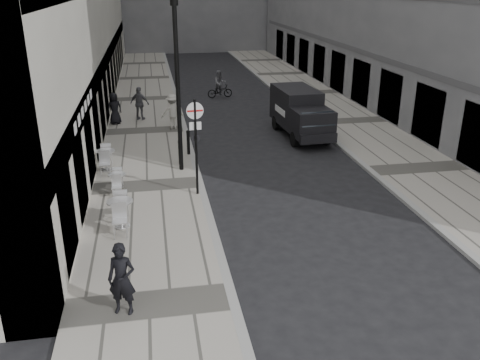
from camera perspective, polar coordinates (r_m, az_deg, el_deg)
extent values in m
cube|color=gray|center=(26.72, -10.49, 5.40)|extent=(4.00, 60.00, 0.12)
cube|color=gray|center=(28.76, 12.09, 6.43)|extent=(4.00, 60.00, 0.12)
imported|color=black|center=(12.05, -13.14, -10.79)|extent=(0.74, 0.59, 1.77)
cylinder|color=black|center=(17.86, -4.95, 3.59)|extent=(0.09, 0.09, 3.46)
cylinder|color=white|center=(17.50, -5.09, 7.76)|extent=(0.59, 0.09, 0.59)
cube|color=#B21414|center=(17.48, -5.08, 7.74)|extent=(0.54, 0.06, 0.06)
cube|color=white|center=(17.67, -5.04, 6.07)|extent=(0.42, 0.06, 0.28)
cylinder|color=black|center=(20.02, -6.98, 9.94)|extent=(0.17, 0.17, 6.48)
cylinder|color=black|center=(19.63, -7.43, 19.39)|extent=(0.30, 0.30, 0.38)
cylinder|color=black|center=(21.40, -6.76, 3.06)|extent=(0.13, 0.13, 0.96)
cylinder|color=black|center=(22.54, -5.82, 4.15)|extent=(0.14, 0.14, 1.02)
cylinder|color=black|center=(24.03, 6.17, 4.56)|extent=(0.29, 0.73, 0.72)
cylinder|color=black|center=(24.58, 9.67, 4.76)|extent=(0.29, 0.73, 0.72)
cylinder|color=black|center=(26.82, 4.08, 6.43)|extent=(0.29, 0.73, 0.72)
cylinder|color=black|center=(27.31, 7.27, 6.59)|extent=(0.29, 0.73, 0.72)
cube|color=black|center=(26.15, 6.27, 8.29)|extent=(1.95, 3.31, 1.79)
cube|color=black|center=(24.01, 8.11, 6.34)|extent=(1.87, 1.70, 1.26)
cube|color=#1E2328|center=(23.31, 8.74, 6.76)|extent=(1.58, 0.39, 0.66)
imported|color=black|center=(34.31, -2.27, 9.95)|extent=(1.72, 0.77, 0.88)
imported|color=slate|center=(34.21, -2.29, 10.83)|extent=(0.87, 0.71, 1.65)
imported|color=#55555A|center=(28.61, -11.19, 8.43)|extent=(1.16, 0.84, 1.83)
imported|color=#B0ADA3|center=(26.60, -7.59, 7.63)|extent=(1.22, 0.78, 1.79)
imported|color=black|center=(28.07, -13.92, 7.80)|extent=(0.97, 0.83, 1.68)
cylinder|color=silver|center=(16.43, -13.10, -5.03)|extent=(0.50, 0.50, 0.03)
cylinder|color=silver|center=(16.26, -13.23, -3.72)|extent=(0.07, 0.07, 0.85)
cylinder|color=silver|center=(16.08, -13.35, -2.35)|extent=(0.80, 0.80, 0.03)
cylinder|color=silver|center=(21.34, -14.71, 1.11)|extent=(0.48, 0.48, 0.03)
cylinder|color=silver|center=(21.21, -14.82, 2.12)|extent=(0.07, 0.07, 0.81)
cylinder|color=silver|center=(21.08, -14.92, 3.16)|extent=(0.77, 0.77, 0.03)
cylinder|color=silver|center=(19.06, -13.49, -1.28)|extent=(0.40, 0.40, 0.03)
cylinder|color=silver|center=(18.93, -13.58, -0.35)|extent=(0.05, 0.05, 0.67)
cylinder|color=silver|center=(18.81, -13.67, 0.60)|extent=(0.64, 0.64, 0.03)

